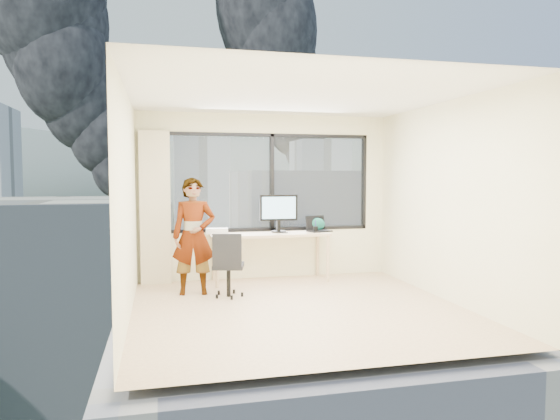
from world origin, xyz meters
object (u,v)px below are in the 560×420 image
object	(u,v)px
chair	(228,264)
person	(194,236)
desk	(270,257)
laptop	(319,224)
handbag	(317,224)
game_console	(217,230)
monitor	(279,213)

from	to	relation	value
chair	person	xyz separation A→B (m)	(-0.44, 0.27, 0.36)
desk	laptop	size ratio (longest dim) A/B	4.89
desk	laptop	distance (m)	0.94
chair	handbag	xyz separation A→B (m)	(1.56, 1.00, 0.41)
game_console	monitor	bearing A→B (deg)	1.41
chair	game_console	bearing A→B (deg)	105.27
person	handbag	bearing A→B (deg)	23.71
laptop	handbag	bearing A→B (deg)	73.99
chair	person	size ratio (longest dim) A/B	0.56
chair	monitor	size ratio (longest dim) A/B	1.50
desk	chair	bearing A→B (deg)	-131.73
desk	person	distance (m)	1.40
person	monitor	bearing A→B (deg)	29.72
person	handbag	world-z (taller)	person
desk	chair	distance (m)	1.14
desk	game_console	world-z (taller)	game_console
chair	handbag	world-z (taller)	handbag
chair	game_console	world-z (taller)	chair
desk	person	size ratio (longest dim) A/B	1.12
person	laptop	bearing A→B (deg)	20.16
laptop	monitor	bearing A→B (deg)	157.84
monitor	game_console	world-z (taller)	monitor
desk	handbag	bearing A→B (deg)	10.79
monitor	laptop	xyz separation A→B (m)	(0.65, -0.07, -0.19)
laptop	chair	bearing A→B (deg)	-166.96
person	handbag	size ratio (longest dim) A/B	6.04
desk	laptop	world-z (taller)	laptop
handbag	chair	bearing A→B (deg)	-129.24
game_console	laptop	bearing A→B (deg)	1.14
person	monitor	distance (m)	1.53
desk	monitor	size ratio (longest dim) A/B	3.02
person	game_console	xyz separation A→B (m)	(0.40, 0.76, -0.01)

